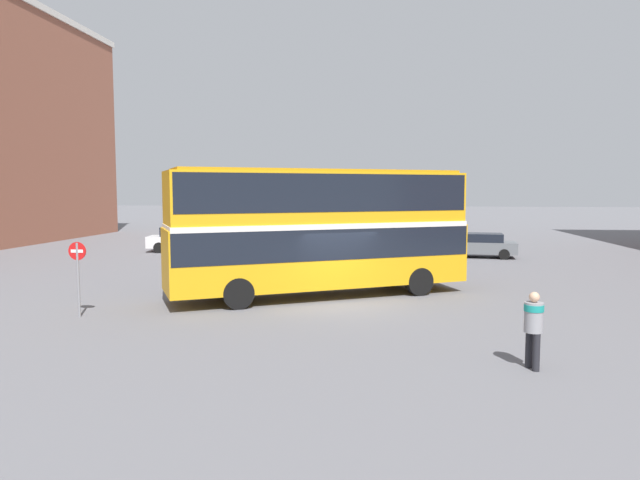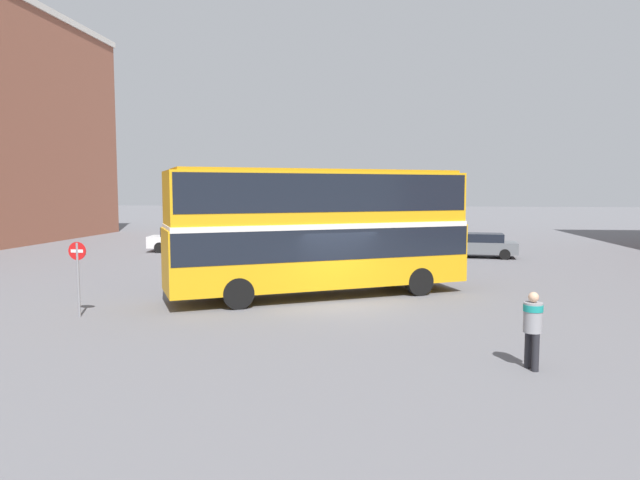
{
  "view_description": "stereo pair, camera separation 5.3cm",
  "coord_description": "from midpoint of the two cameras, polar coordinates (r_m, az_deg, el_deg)",
  "views": [
    {
      "loc": [
        1.46,
        -19.66,
        4.02
      ],
      "look_at": [
        -0.9,
        1.45,
        2.14
      ],
      "focal_mm": 32.0,
      "sensor_mm": 36.0,
      "label": 1
    },
    {
      "loc": [
        1.51,
        -19.66,
        4.02
      ],
      "look_at": [
        -0.9,
        1.45,
        2.14
      ],
      "focal_mm": 32.0,
      "sensor_mm": 36.0,
      "label": 2
    }
  ],
  "objects": [
    {
      "name": "pedestrian_foreground",
      "position": [
        13.68,
        20.47,
        -7.7
      ],
      "size": [
        0.56,
        0.56,
        1.76
      ],
      "rotation": [
        0.0,
        0.0,
        3.52
      ],
      "color": "#232328",
      "rests_on": "ground_plane"
    },
    {
      "name": "parked_car_kerb_far",
      "position": [
        35.21,
        15.87,
        -0.5
      ],
      "size": [
        4.17,
        2.26,
        1.44
      ],
      "rotation": [
        0.0,
        0.0,
        3.02
      ],
      "color": "slate",
      "rests_on": "ground_plane"
    },
    {
      "name": "no_entry_sign",
      "position": [
        19.49,
        -23.13,
        -2.55
      ],
      "size": [
        0.57,
        0.08,
        2.39
      ],
      "color": "gray",
      "rests_on": "ground_plane"
    },
    {
      "name": "ground_plane",
      "position": [
        20.12,
        2.02,
        -6.48
      ],
      "size": [
        240.0,
        240.0,
        0.0
      ],
      "primitive_type": "plane",
      "color": "slate"
    },
    {
      "name": "parked_car_kerb_near",
      "position": [
        38.13,
        -13.63,
        0.09
      ],
      "size": [
        4.59,
        2.32,
        1.62
      ],
      "rotation": [
        0.0,
        0.0,
        0.13
      ],
      "color": "silver",
      "rests_on": "ground_plane"
    },
    {
      "name": "double_decker_bus",
      "position": [
        21.28,
        -0.07,
        1.59
      ],
      "size": [
        11.22,
        7.45,
        4.76
      ],
      "rotation": [
        0.0,
        0.0,
        0.48
      ],
      "color": "gold",
      "rests_on": "ground_plane"
    }
  ]
}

